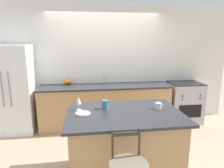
{
  "coord_description": "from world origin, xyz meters",
  "views": [
    {
      "loc": [
        -0.42,
        -3.87,
        1.92
      ],
      "look_at": [
        0.03,
        -0.5,
        1.16
      ],
      "focal_mm": 32.0,
      "sensor_mm": 36.0,
      "label": 1
    }
  ],
  "objects_px": {
    "coffee_mug": "(158,106)",
    "pumpkin_decoration": "(67,82)",
    "refrigerator": "(13,90)",
    "tumbler_cup": "(105,104)",
    "wine_glass": "(78,101)",
    "dinner_plate": "(83,113)",
    "oven_range": "(184,102)"
  },
  "relations": [
    {
      "from": "coffee_mug",
      "to": "tumbler_cup",
      "type": "relative_size",
      "value": 0.93
    },
    {
      "from": "coffee_mug",
      "to": "pumpkin_decoration",
      "type": "distance_m",
      "value": 2.35
    },
    {
      "from": "tumbler_cup",
      "to": "pumpkin_decoration",
      "type": "bearing_deg",
      "value": 110.9
    },
    {
      "from": "dinner_plate",
      "to": "coffee_mug",
      "type": "xyz_separation_m",
      "value": [
        1.06,
        0.05,
        0.04
      ]
    },
    {
      "from": "dinner_plate",
      "to": "tumbler_cup",
      "type": "distance_m",
      "value": 0.35
    },
    {
      "from": "oven_range",
      "to": "coffee_mug",
      "type": "distance_m",
      "value": 2.17
    },
    {
      "from": "coffee_mug",
      "to": "wine_glass",
      "type": "bearing_deg",
      "value": 174.59
    },
    {
      "from": "refrigerator",
      "to": "wine_glass",
      "type": "distance_m",
      "value": 2.08
    },
    {
      "from": "oven_range",
      "to": "tumbler_cup",
      "type": "height_order",
      "value": "tumbler_cup"
    },
    {
      "from": "oven_range",
      "to": "tumbler_cup",
      "type": "distance_m",
      "value": 2.62
    },
    {
      "from": "coffee_mug",
      "to": "pumpkin_decoration",
      "type": "relative_size",
      "value": 0.71
    },
    {
      "from": "oven_range",
      "to": "wine_glass",
      "type": "relative_size",
      "value": 4.88
    },
    {
      "from": "refrigerator",
      "to": "oven_range",
      "type": "height_order",
      "value": "refrigerator"
    },
    {
      "from": "dinner_plate",
      "to": "wine_glass",
      "type": "height_order",
      "value": "wine_glass"
    },
    {
      "from": "dinner_plate",
      "to": "pumpkin_decoration",
      "type": "xyz_separation_m",
      "value": [
        -0.36,
        1.92,
        0.03
      ]
    },
    {
      "from": "tumbler_cup",
      "to": "oven_range",
      "type": "bearing_deg",
      "value": 37.72
    },
    {
      "from": "wine_glass",
      "to": "refrigerator",
      "type": "bearing_deg",
      "value": 132.1
    },
    {
      "from": "oven_range",
      "to": "wine_glass",
      "type": "xyz_separation_m",
      "value": [
        -2.39,
        -1.57,
        0.62
      ]
    },
    {
      "from": "refrigerator",
      "to": "tumbler_cup",
      "type": "distance_m",
      "value": 2.34
    },
    {
      "from": "refrigerator",
      "to": "coffee_mug",
      "type": "bearing_deg",
      "value": -33.28
    },
    {
      "from": "wine_glass",
      "to": "pumpkin_decoration",
      "type": "xyz_separation_m",
      "value": [
        -0.3,
        1.77,
        -0.09
      ]
    },
    {
      "from": "tumbler_cup",
      "to": "coffee_mug",
      "type": "bearing_deg",
      "value": -8.11
    },
    {
      "from": "refrigerator",
      "to": "pumpkin_decoration",
      "type": "height_order",
      "value": "refrigerator"
    },
    {
      "from": "dinner_plate",
      "to": "tumbler_cup",
      "type": "relative_size",
      "value": 1.62
    },
    {
      "from": "tumbler_cup",
      "to": "refrigerator",
      "type": "bearing_deg",
      "value": 138.84
    },
    {
      "from": "dinner_plate",
      "to": "wine_glass",
      "type": "relative_size",
      "value": 1.05
    },
    {
      "from": "refrigerator",
      "to": "oven_range",
      "type": "bearing_deg",
      "value": 0.4
    },
    {
      "from": "wine_glass",
      "to": "pumpkin_decoration",
      "type": "bearing_deg",
      "value": 99.79
    },
    {
      "from": "refrigerator",
      "to": "dinner_plate",
      "type": "xyz_separation_m",
      "value": [
        1.45,
        -1.7,
        0.06
      ]
    },
    {
      "from": "pumpkin_decoration",
      "to": "dinner_plate",
      "type": "bearing_deg",
      "value": -79.34
    },
    {
      "from": "refrigerator",
      "to": "coffee_mug",
      "type": "xyz_separation_m",
      "value": [
        2.51,
        -1.65,
        0.09
      ]
    },
    {
      "from": "refrigerator",
      "to": "pumpkin_decoration",
      "type": "relative_size",
      "value": 11.06
    }
  ]
}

